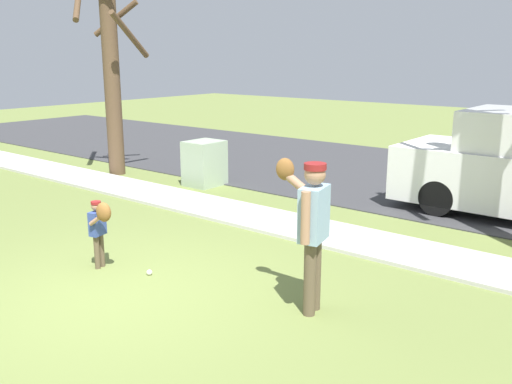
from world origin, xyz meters
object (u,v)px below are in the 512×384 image
baseball (149,272)px  street_tree_far (111,62)px  utility_cabinet (204,163)px  person_child (100,223)px  person_adult (311,220)px

baseball → street_tree_far: 7.24m
utility_cabinet → street_tree_far: size_ratio=0.20×
street_tree_far → person_child: bearing=-39.3°
person_adult → person_child: (-2.87, -0.71, -0.42)m
person_adult → utility_cabinet: (-5.31, 3.81, -0.58)m
street_tree_far → baseball: bearing=-34.1°
person_child → street_tree_far: street_tree_far is taller
baseball → street_tree_far: street_tree_far is taller
person_child → baseball: 0.93m
person_child → utility_cabinet: (-2.43, 4.52, -0.16)m
person_child → utility_cabinet: utility_cabinet is taller
person_adult → baseball: bearing=-1.4°
person_adult → person_child: 2.99m
person_adult → baseball: size_ratio=23.14×
person_adult → street_tree_far: 8.64m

